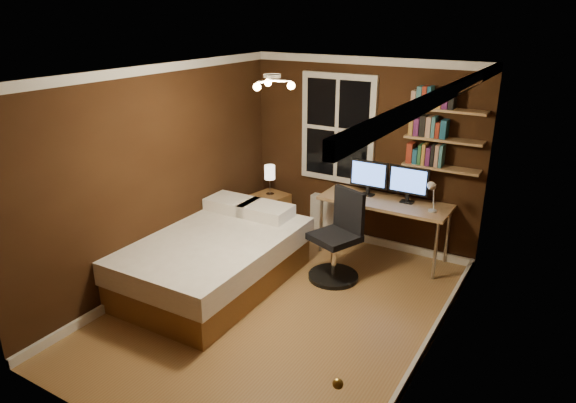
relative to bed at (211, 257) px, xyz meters
The scene contains 24 objects.
floor 1.06m from the bed, ahead, with size 4.20×4.20×0.00m, color brown.
wall_back 2.43m from the bed, 63.52° to the left, with size 3.20×0.04×2.50m, color black.
wall_left 1.11m from the bed, behind, with size 0.04×4.20×2.50m, color black.
wall_right 2.76m from the bed, ahead, with size 0.04×4.20×2.50m, color black.
ceiling 2.40m from the bed, ahead, with size 3.20×4.20×0.02m, color white.
window 2.41m from the bed, 71.76° to the left, with size 1.06×0.06×1.46m, color silver.
door 3.15m from the bed, 32.36° to the right, with size 0.03×0.82×2.05m, color black, non-canonical shape.
door_knob 3.28m from the bed, 37.27° to the right, with size 0.06×0.06×0.06m, color gold.
ceiling_fixture 2.31m from the bed, 10.82° to the right, with size 0.44×0.44×0.18m, color beige, non-canonical shape.
bookshelf_lower 2.96m from the bed, 42.23° to the left, with size 0.92×0.22×0.03m, color #977549.
books_row_lower 3.00m from the bed, 42.23° to the left, with size 0.48×0.16×0.23m, color maroon, non-canonical shape.
bookshelf_middle 3.09m from the bed, 42.23° to the left, with size 0.92×0.22×0.03m, color #977549.
books_row_middle 3.14m from the bed, 42.23° to the left, with size 0.42×0.16×0.23m, color navy, non-canonical shape.
bookshelf_upper 3.25m from the bed, 42.23° to the left, with size 0.92×0.22×0.03m, color #977549.
books_row_upper 3.31m from the bed, 42.23° to the left, with size 0.48×0.16×0.23m, color #285E38, non-canonical shape.
bed is the anchor object (origin of this frame).
nightstand 1.67m from the bed, 98.06° to the left, with size 0.44×0.44×0.55m, color brown.
bedside_lamp 1.73m from the bed, 98.06° to the left, with size 0.15×0.15×0.43m, color white, non-canonical shape.
radiator 1.97m from the bed, 74.48° to the left, with size 0.40×0.14×0.60m, color beige.
desk 2.27m from the bed, 48.69° to the left, with size 1.64×0.61×0.78m.
monitor_left 2.25m from the bed, 55.53° to the left, with size 0.50×0.12×0.46m, color black, non-canonical shape.
monitor_right 2.57m from the bed, 45.45° to the left, with size 0.50×0.12×0.46m, color black, non-canonical shape.
desk_lamp 2.69m from the bed, 36.19° to the left, with size 0.14×0.32×0.44m, color silver, non-canonical shape.
office_chair 1.50m from the bed, 35.55° to the left, with size 0.64×0.64×1.09m.
Camera 1 is at (2.54, -4.07, 3.03)m, focal length 32.00 mm.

